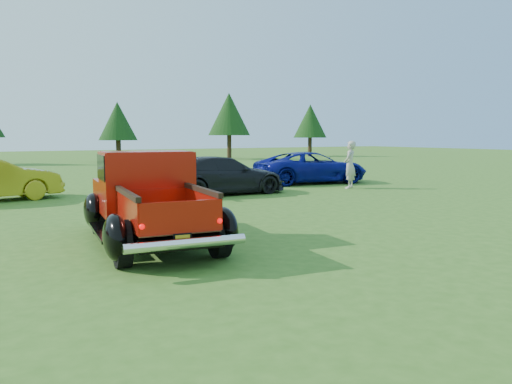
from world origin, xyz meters
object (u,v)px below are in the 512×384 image
(tree_far_east, at_px, (310,121))
(spectator, at_px, (350,165))
(show_car_grey, at_px, (222,175))
(tree_mid_right, at_px, (118,121))
(pickup_truck, at_px, (147,198))
(show_car_blue, at_px, (312,167))
(tree_east, at_px, (229,114))

(tree_far_east, height_order, spectator, tree_far_east)
(show_car_grey, bearing_deg, spectator, -98.82)
(tree_mid_right, height_order, show_car_grey, tree_mid_right)
(pickup_truck, relative_size, show_car_grey, 1.07)
(tree_mid_right, bearing_deg, tree_far_east, 1.59)
(show_car_grey, height_order, spectator, spectator)
(tree_mid_right, distance_m, spectator, 23.30)
(pickup_truck, bearing_deg, show_car_blue, 44.78)
(tree_east, xyz_separation_m, tree_far_east, (9.00, 1.00, -0.41))
(tree_east, height_order, pickup_truck, tree_east)
(show_car_blue, bearing_deg, tree_east, -9.83)
(pickup_truck, bearing_deg, spectator, 34.89)
(tree_far_east, relative_size, show_car_blue, 1.04)
(spectator, bearing_deg, show_car_blue, -125.80)
(show_car_grey, bearing_deg, tree_far_east, -42.26)
(tree_mid_right, bearing_deg, show_car_grey, -96.85)
(spectator, bearing_deg, tree_mid_right, -119.64)
(pickup_truck, bearing_deg, tree_mid_right, 82.10)
(tree_far_east, relative_size, spectator, 2.75)
(pickup_truck, xyz_separation_m, show_car_blue, (9.40, 7.46, -0.15))
(tree_far_east, distance_m, show_car_blue, 26.58)
(pickup_truck, relative_size, show_car_blue, 1.01)
(tree_east, bearing_deg, tree_far_east, 6.34)
(show_car_grey, relative_size, spectator, 2.49)
(tree_east, relative_size, show_car_blue, 1.17)
(show_car_blue, bearing_deg, tree_mid_right, 14.80)
(tree_east, relative_size, spectator, 3.09)
(tree_east, height_order, spectator, tree_east)
(tree_mid_right, height_order, spectator, tree_mid_right)
(pickup_truck, xyz_separation_m, spectator, (9.37, 5.09, 0.08))
(show_car_grey, height_order, show_car_blue, show_car_blue)
(tree_mid_right, distance_m, show_car_grey, 22.64)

